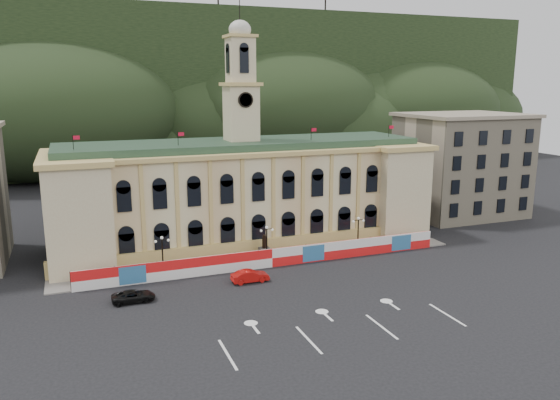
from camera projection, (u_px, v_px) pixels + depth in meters
name	position (u px, v px, depth m)	size (l,w,h in m)	color
ground	(320.00, 310.00, 58.86)	(260.00, 260.00, 0.00)	black
lane_markings	(341.00, 329.00, 54.29)	(26.00, 10.00, 0.02)	white
hill_ridge	(151.00, 98.00, 166.10)	(230.00, 80.00, 64.00)	black
city_hall	(243.00, 192.00, 82.42)	(56.20, 17.60, 37.10)	beige
side_building_right	(461.00, 164.00, 100.20)	(21.00, 17.00, 18.60)	#BBAD90
hoarding_fence	(272.00, 258.00, 72.36)	(50.00, 0.44, 2.50)	red
pavement	(265.00, 260.00, 75.04)	(56.00, 5.50, 0.16)	slate
statue	(264.00, 252.00, 75.03)	(1.40, 1.40, 3.72)	#595651
lamp_left	(162.00, 252.00, 68.81)	(1.96, 0.44, 5.15)	black
lamp_center	(267.00, 241.00, 73.72)	(1.96, 0.44, 5.15)	black
lamp_right	(358.00, 231.00, 78.63)	(1.96, 0.44, 5.15)	black
red_sedan	(250.00, 276.00, 66.89)	(4.65, 1.63, 1.53)	#AA0E0C
black_suv	(133.00, 296.00, 60.87)	(4.80, 2.27, 1.32)	black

